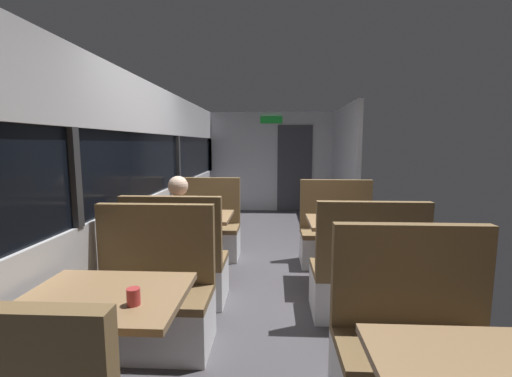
{
  "coord_description": "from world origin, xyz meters",
  "views": [
    {
      "loc": [
        0.05,
        -3.88,
        1.58
      ],
      "look_at": [
        -0.24,
        1.91,
        0.82
      ],
      "focal_mm": 24.09,
      "sensor_mm": 36.0,
      "label": 1
    }
  ],
  "objects": [
    {
      "name": "ground_plane",
      "position": [
        0.0,
        0.0,
        -0.01
      ],
      "size": [
        3.3,
        9.2,
        0.02
      ],
      "primitive_type": "cube",
      "color": "#423F44"
    },
    {
      "name": "carriage_window_panel_left",
      "position": [
        -1.45,
        0.0,
        1.11
      ],
      "size": [
        0.09,
        8.48,
        2.3
      ],
      "color": "#B2B2B7",
      "rests_on": "ground_plane"
    },
    {
      "name": "carriage_end_bulkhead",
      "position": [
        0.06,
        4.19,
        1.14
      ],
      "size": [
        2.9,
        0.11,
        2.3
      ],
      "color": "#B2B2B7",
      "rests_on": "ground_plane"
    },
    {
      "name": "carriage_aisle_panel_right",
      "position": [
        1.45,
        3.0,
        1.15
      ],
      "size": [
        0.08,
        2.4,
        2.3
      ],
      "primitive_type": "cube",
      "color": "#B2B2B7",
      "rests_on": "ground_plane"
    },
    {
      "name": "dining_table_near_window",
      "position": [
        -0.89,
        -2.09,
        0.64
      ],
      "size": [
        0.9,
        0.7,
        0.74
      ],
      "color": "#9E9EA3",
      "rests_on": "ground_plane"
    },
    {
      "name": "bench_near_window_facing_entry",
      "position": [
        -0.89,
        -1.39,
        0.33
      ],
      "size": [
        0.95,
        0.5,
        1.1
      ],
      "color": "silver",
      "rests_on": "ground_plane"
    },
    {
      "name": "dining_table_mid_window",
      "position": [
        -0.89,
        0.05,
        0.64
      ],
      "size": [
        0.9,
        0.7,
        0.74
      ],
      "color": "#9E9EA3",
      "rests_on": "ground_plane"
    },
    {
      "name": "bench_mid_window_facing_end",
      "position": [
        -0.89,
        -0.64,
        0.33
      ],
      "size": [
        0.95,
        0.5,
        1.1
      ],
      "color": "silver",
      "rests_on": "ground_plane"
    },
    {
      "name": "bench_mid_window_facing_entry",
      "position": [
        -0.89,
        0.75,
        0.33
      ],
      "size": [
        0.95,
        0.5,
        1.1
      ],
      "color": "silver",
      "rests_on": "ground_plane"
    },
    {
      "name": "bench_front_aisle_facing_entry",
      "position": [
        0.89,
        -1.99,
        0.33
      ],
      "size": [
        0.95,
        0.5,
        1.1
      ],
      "color": "silver",
      "rests_on": "ground_plane"
    },
    {
      "name": "dining_table_rear_aisle",
      "position": [
        0.89,
        -0.15,
        0.64
      ],
      "size": [
        0.9,
        0.7,
        0.74
      ],
      "color": "#9E9EA3",
      "rests_on": "ground_plane"
    },
    {
      "name": "bench_rear_aisle_facing_end",
      "position": [
        0.89,
        -0.84,
        0.33
      ],
      "size": [
        0.95,
        0.5,
        1.1
      ],
      "color": "silver",
      "rests_on": "ground_plane"
    },
    {
      "name": "bench_rear_aisle_facing_entry",
      "position": [
        0.89,
        0.55,
        0.33
      ],
      "size": [
        0.95,
        0.5,
        1.1
      ],
      "color": "silver",
      "rests_on": "ground_plane"
    },
    {
      "name": "seated_passenger",
      "position": [
        -0.89,
        -0.57,
        0.54
      ],
      "size": [
        0.47,
        0.55,
        1.26
      ],
      "color": "#26262D",
      "rests_on": "ground_plane"
    },
    {
      "name": "coffee_cup_primary",
      "position": [
        -0.67,
        -2.21,
        0.79
      ],
      "size": [
        0.07,
        0.07,
        0.09
      ],
      "color": "#B23333",
      "rests_on": "dining_table_near_window"
    }
  ]
}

